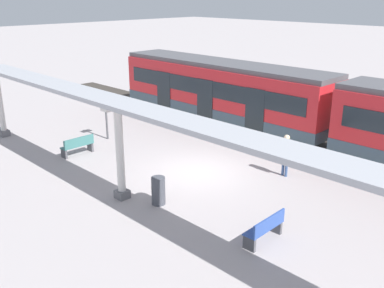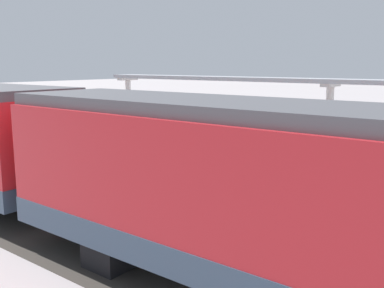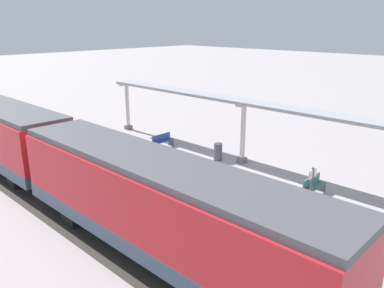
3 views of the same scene
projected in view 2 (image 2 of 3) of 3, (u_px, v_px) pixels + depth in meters
ground_plane at (274, 197)px, 13.98m from camera, size 176.00×176.00×0.00m
tactile_edge_strip at (197, 233)px, 10.96m from camera, size 0.47×26.81×0.01m
trackbed at (145, 259)px, 9.54m from camera, size 3.20×38.81×0.01m
train_near_carriage at (326, 214)px, 6.85m from camera, size 2.65×13.12×3.48m
canopy_pillar_second at (328, 129)px, 16.42m from camera, size 1.10×0.44×3.41m
canopy_pillar_third at (129, 111)px, 22.81m from camera, size 1.10×0.44×3.41m
canopy_beam at (326, 81)px, 16.23m from camera, size 1.20×21.40×0.16m
bench_mid_platform at (193, 151)px, 18.92m from camera, size 1.51×0.47×0.86m
trash_bin at (288, 160)px, 16.92m from camera, size 0.48×0.48×0.99m
passenger_waiting_near_edge at (163, 163)px, 13.84m from camera, size 0.30×0.53×1.72m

